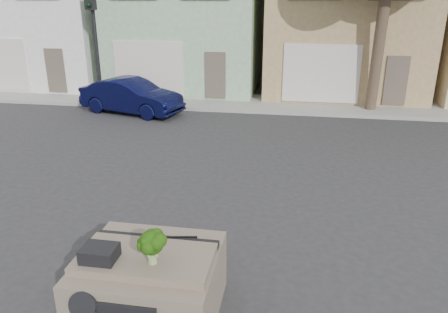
# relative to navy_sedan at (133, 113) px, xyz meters

# --- Properties ---
(ground_plane) EXTENTS (120.00, 120.00, 0.00)m
(ground_plane) POSITION_rel_navy_sedan_xyz_m (4.59, -8.31, 0.00)
(ground_plane) COLOR #303033
(ground_plane) RESTS_ON ground
(sidewalk) EXTENTS (40.00, 3.00, 0.15)m
(sidewalk) POSITION_rel_navy_sedan_xyz_m (4.59, 2.19, 0.07)
(sidewalk) COLOR gray
(sidewalk) RESTS_ON ground
(townhouse_white) EXTENTS (7.20, 8.20, 7.55)m
(townhouse_white) POSITION_rel_navy_sedan_xyz_m (-6.41, 6.19, 3.77)
(townhouse_white) COLOR white
(townhouse_white) RESTS_ON ground
(townhouse_mint) EXTENTS (7.20, 8.20, 7.55)m
(townhouse_mint) POSITION_rel_navy_sedan_xyz_m (1.09, 6.19, 3.77)
(townhouse_mint) COLOR #96BD96
(townhouse_mint) RESTS_ON ground
(townhouse_tan) EXTENTS (7.20, 8.20, 7.55)m
(townhouse_tan) POSITION_rel_navy_sedan_xyz_m (8.59, 6.19, 3.77)
(townhouse_tan) COLOR tan
(townhouse_tan) RESTS_ON ground
(navy_sedan) EXTENTS (4.48, 2.57, 1.40)m
(navy_sedan) POSITION_rel_navy_sedan_xyz_m (0.00, 0.00, 0.00)
(navy_sedan) COLOR #0A0D35
(navy_sedan) RESTS_ON ground
(traffic_signal) EXTENTS (0.40, 0.40, 5.10)m
(traffic_signal) POSITION_rel_navy_sedan_xyz_m (-1.91, 1.19, 2.55)
(traffic_signal) COLOR black
(traffic_signal) RESTS_ON ground
(tree_near) EXTENTS (4.40, 4.00, 8.50)m
(tree_near) POSITION_rel_navy_sedan_xyz_m (9.59, 1.49, 4.25)
(tree_near) COLOR #173513
(tree_near) RESTS_ON ground
(car_dashboard) EXTENTS (2.00, 1.80, 1.12)m
(car_dashboard) POSITION_rel_navy_sedan_xyz_m (4.59, -11.31, 0.56)
(car_dashboard) COLOR #716454
(car_dashboard) RESTS_ON ground
(instrument_hump) EXTENTS (0.48, 0.38, 0.20)m
(instrument_hump) POSITION_rel_navy_sedan_xyz_m (4.01, -11.66, 1.22)
(instrument_hump) COLOR black
(instrument_hump) RESTS_ON car_dashboard
(wiper_arm) EXTENTS (0.69, 0.15, 0.02)m
(wiper_arm) POSITION_rel_navy_sedan_xyz_m (4.87, -10.93, 1.13)
(wiper_arm) COLOR black
(wiper_arm) RESTS_ON car_dashboard
(broccoli) EXTENTS (0.55, 0.55, 0.50)m
(broccoli) POSITION_rel_navy_sedan_xyz_m (4.76, -11.62, 1.37)
(broccoli) COLOR #173708
(broccoli) RESTS_ON car_dashboard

